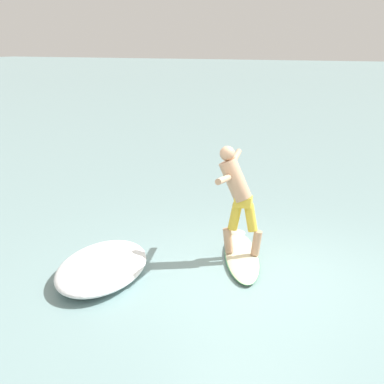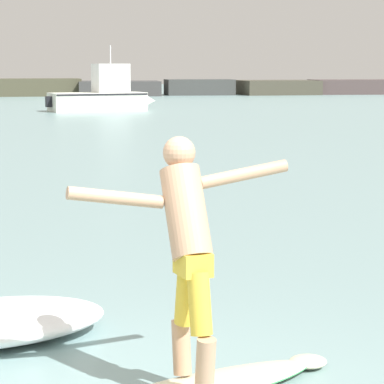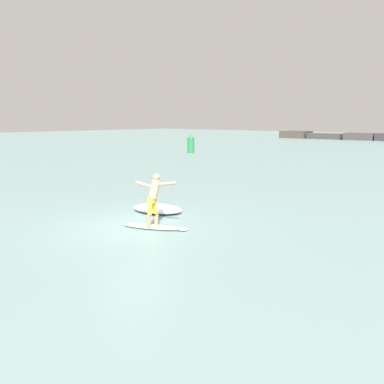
{
  "view_description": "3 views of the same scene",
  "coord_description": "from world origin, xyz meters",
  "views": [
    {
      "loc": [
        -6.74,
        -2.36,
        3.26
      ],
      "look_at": [
        0.43,
        1.11,
        1.04
      ],
      "focal_mm": 50.0,
      "sensor_mm": 36.0,
      "label": 1
    },
    {
      "loc": [
        -0.45,
        -5.59,
        2.28
      ],
      "look_at": [
        0.8,
        1.51,
        1.26
      ],
      "focal_mm": 85.0,
      "sensor_mm": 36.0,
      "label": 2
    },
    {
      "loc": [
        9.41,
        -7.78,
        3.53
      ],
      "look_at": [
        1.11,
        1.72,
        1.08
      ],
      "focal_mm": 35.0,
      "sensor_mm": 36.0,
      "label": 3
    }
  ],
  "objects": [
    {
      "name": "surfboard",
      "position": [
        0.64,
        0.34,
        0.05
      ],
      "size": [
        2.22,
        1.36,
        0.23
      ],
      "color": "beige",
      "rests_on": "ground"
    },
    {
      "name": "surfer",
      "position": [
        0.58,
        0.43,
        1.09
      ],
      "size": [
        1.6,
        0.74,
        1.7
      ],
      "color": "tan",
      "rests_on": "surfboard"
    },
    {
      "name": "wave_foam_at_tail",
      "position": [
        -0.85,
        1.94,
        0.14
      ],
      "size": [
        2.28,
        1.73,
        0.28
      ],
      "color": "white",
      "rests_on": "ground"
    },
    {
      "name": "ground_plane",
      "position": [
        0.0,
        0.0,
        0.0
      ],
      "size": [
        200.0,
        200.0,
        0.0
      ],
      "primitive_type": "plane",
      "color": "gray"
    },
    {
      "name": "channel_marker_buoy",
      "position": [
        -17.28,
        22.58,
        0.94
      ],
      "size": [
        0.73,
        0.73,
        2.09
      ],
      "color": "#288447",
      "rests_on": "ground"
    }
  ]
}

